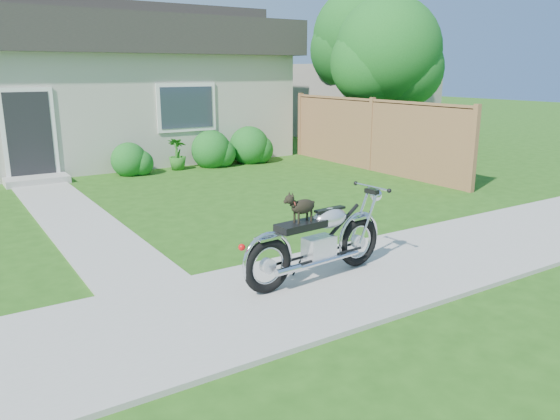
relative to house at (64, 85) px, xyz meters
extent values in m
plane|color=#235114|center=(0.00, -11.99, -2.16)|extent=(80.00, 80.00, 0.00)
cube|color=#9E9B93|center=(0.00, -11.99, -2.14)|extent=(24.00, 2.20, 0.04)
cube|color=#9E9B93|center=(-1.50, -6.99, -2.14)|extent=(1.20, 8.00, 0.03)
cube|color=#B6B1A4|center=(0.00, 0.01, -0.66)|extent=(12.00, 6.00, 3.00)
cube|color=#2D2B28|center=(0.00, 0.01, 1.34)|extent=(12.60, 6.60, 1.00)
cube|color=#2D2B28|center=(0.00, 0.01, 2.04)|extent=(12.60, 2.00, 0.60)
cube|color=black|center=(-1.50, -3.02, -1.11)|extent=(1.00, 0.06, 2.10)
cube|color=#9E9B93|center=(-1.50, -3.37, -2.08)|extent=(1.40, 0.70, 0.16)
cube|color=#2D3847|center=(2.50, -3.02, -0.56)|extent=(1.70, 0.05, 1.30)
cube|color=brown|center=(6.30, -6.24, -1.26)|extent=(0.08, 6.50, 1.80)
cube|color=brown|center=(6.30, -2.99, -1.21)|extent=(0.12, 0.12, 1.90)
cube|color=brown|center=(6.30, -6.24, -1.21)|extent=(0.12, 0.12, 1.90)
cube|color=brown|center=(6.30, -9.49, -1.21)|extent=(0.12, 0.12, 1.90)
cube|color=brown|center=(6.30, -6.24, -0.34)|extent=(0.08, 6.50, 0.08)
cylinder|color=#3D2B1C|center=(7.88, -5.07, -0.89)|extent=(0.28, 0.28, 2.53)
sphere|color=#185D1C|center=(7.88, -5.07, 0.97)|extent=(3.03, 3.03, 3.03)
sphere|color=#185D1C|center=(8.28, -5.37, 0.47)|extent=(2.22, 2.22, 2.22)
cylinder|color=#3D2B1C|center=(9.98, -1.54, -0.67)|extent=(0.28, 0.28, 2.97)
sphere|color=#185D1C|center=(9.98, -1.54, 1.53)|extent=(3.57, 3.57, 3.57)
sphere|color=#185D1C|center=(10.38, -1.84, 0.94)|extent=(2.62, 2.62, 2.62)
sphere|color=#185D1C|center=(0.68, -3.49, -1.78)|extent=(0.90, 0.90, 0.90)
sphere|color=#185D1C|center=(2.97, -3.49, -1.70)|extent=(1.08, 1.08, 1.08)
sphere|color=#185D1C|center=(4.17, -3.49, -1.68)|extent=(1.13, 1.13, 1.13)
imported|color=#266C1D|center=(2.00, -3.44, -1.73)|extent=(0.67, 0.67, 0.85)
torus|color=black|center=(1.13, -11.77, -1.78)|extent=(0.68, 0.17, 0.67)
torus|color=black|center=(-0.36, -11.89, -1.78)|extent=(0.68, 0.17, 0.67)
cube|color=silver|center=(0.44, -11.82, -1.73)|extent=(0.42, 0.27, 0.30)
ellipsoid|color=silver|center=(0.61, -11.81, -1.36)|extent=(0.53, 0.33, 0.26)
cube|color=black|center=(0.14, -11.85, -1.38)|extent=(0.67, 0.31, 0.09)
cube|color=silver|center=(1.13, -11.77, -1.44)|extent=(0.31, 0.16, 0.03)
cube|color=silver|center=(-0.36, -11.89, -1.44)|extent=(0.31, 0.16, 0.03)
cylinder|color=silver|center=(1.35, -11.75, -1.06)|extent=(0.08, 0.60, 0.03)
sphere|color=silver|center=(1.43, -11.74, -1.18)|extent=(0.18, 0.18, 0.17)
cylinder|color=silver|center=(0.45, -11.95, -1.86)|extent=(1.10, 0.15, 0.06)
ellipsoid|color=black|center=(0.17, -11.85, -1.15)|extent=(0.35, 0.19, 0.18)
sphere|color=black|center=(-0.04, -11.86, -1.03)|extent=(0.12, 0.12, 0.11)
cylinder|color=black|center=(0.07, -11.82, -1.27)|extent=(0.03, 0.03, 0.14)
cylinder|color=black|center=(0.07, -11.89, -1.27)|extent=(0.03, 0.03, 0.14)
cylinder|color=black|center=(0.26, -11.80, -1.27)|extent=(0.03, 0.03, 0.14)
cylinder|color=black|center=(0.27, -11.88, -1.27)|extent=(0.03, 0.03, 0.14)
torus|color=#C63D34|center=(0.01, -11.86, -1.08)|extent=(0.06, 0.10, 0.09)
camera|label=1|loc=(-3.50, -17.03, 0.45)|focal=35.00mm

